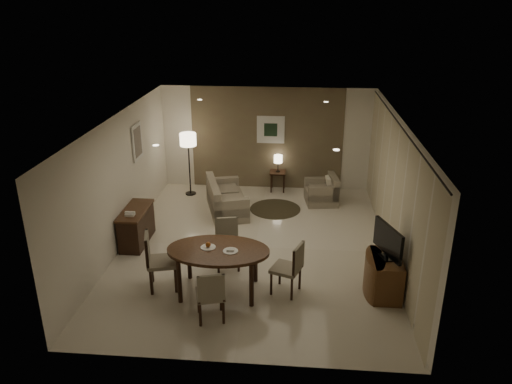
# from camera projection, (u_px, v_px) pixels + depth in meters

# --- Properties ---
(room_shell) EXTENTS (5.50, 7.00, 2.70)m
(room_shell) POSITION_uv_depth(u_px,v_px,m) (257.00, 179.00, 10.21)
(room_shell) COLOR beige
(room_shell) RESTS_ON ground
(taupe_accent) EXTENTS (3.96, 0.03, 2.70)m
(taupe_accent) POSITION_uv_depth(u_px,v_px,m) (267.00, 139.00, 13.07)
(taupe_accent) COLOR brown
(taupe_accent) RESTS_ON wall_back
(curtain_wall) EXTENTS (0.08, 6.70, 2.58)m
(curtain_wall) POSITION_uv_depth(u_px,v_px,m) (393.00, 192.00, 9.64)
(curtain_wall) COLOR beige
(curtain_wall) RESTS_ON wall_right
(curtain_rod) EXTENTS (0.03, 6.80, 0.03)m
(curtain_rod) POSITION_uv_depth(u_px,v_px,m) (400.00, 125.00, 9.15)
(curtain_rod) COLOR black
(curtain_rod) RESTS_ON wall_right
(art_back_frame) EXTENTS (0.72, 0.03, 0.72)m
(art_back_frame) POSITION_uv_depth(u_px,v_px,m) (271.00, 130.00, 12.94)
(art_back_frame) COLOR silver
(art_back_frame) RESTS_ON wall_back
(art_back_canvas) EXTENTS (0.34, 0.01, 0.34)m
(art_back_canvas) POSITION_uv_depth(u_px,v_px,m) (271.00, 130.00, 12.93)
(art_back_canvas) COLOR black
(art_back_canvas) RESTS_ON wall_back
(art_left_frame) EXTENTS (0.03, 0.60, 0.80)m
(art_left_frame) POSITION_uv_depth(u_px,v_px,m) (137.00, 142.00, 10.99)
(art_left_frame) COLOR silver
(art_left_frame) RESTS_ON wall_left
(art_left_canvas) EXTENTS (0.01, 0.46, 0.64)m
(art_left_canvas) POSITION_uv_depth(u_px,v_px,m) (138.00, 142.00, 10.98)
(art_left_canvas) COLOR gray
(art_left_canvas) RESTS_ON wall_left
(downlight_nl) EXTENTS (0.10, 0.10, 0.01)m
(downlight_nl) POSITION_uv_depth(u_px,v_px,m) (156.00, 145.00, 7.79)
(downlight_nl) COLOR white
(downlight_nl) RESTS_ON ceiling
(downlight_nr) EXTENTS (0.10, 0.10, 0.01)m
(downlight_nr) POSITION_uv_depth(u_px,v_px,m) (336.00, 150.00, 7.57)
(downlight_nr) COLOR white
(downlight_nr) RESTS_ON ceiling
(downlight_fl) EXTENTS (0.10, 0.10, 0.01)m
(downlight_fl) POSITION_uv_depth(u_px,v_px,m) (200.00, 100.00, 11.12)
(downlight_fl) COLOR white
(downlight_fl) RESTS_ON ceiling
(downlight_fr) EXTENTS (0.10, 0.10, 0.01)m
(downlight_fr) POSITION_uv_depth(u_px,v_px,m) (326.00, 102.00, 10.90)
(downlight_fr) COLOR white
(downlight_fr) RESTS_ON ceiling
(console_desk) EXTENTS (0.48, 1.20, 0.75)m
(console_desk) POSITION_uv_depth(u_px,v_px,m) (136.00, 226.00, 10.40)
(console_desk) COLOR #4F3119
(console_desk) RESTS_ON floor
(telephone) EXTENTS (0.20, 0.14, 0.09)m
(telephone) POSITION_uv_depth(u_px,v_px,m) (130.00, 213.00, 9.97)
(telephone) COLOR white
(telephone) RESTS_ON console_desk
(tv_cabinet) EXTENTS (0.48, 0.90, 0.70)m
(tv_cabinet) POSITION_uv_depth(u_px,v_px,m) (385.00, 276.00, 8.63)
(tv_cabinet) COLOR brown
(tv_cabinet) RESTS_ON floor
(flat_tv) EXTENTS (0.36, 0.85, 0.60)m
(flat_tv) POSITION_uv_depth(u_px,v_px,m) (388.00, 241.00, 8.38)
(flat_tv) COLOR black
(flat_tv) RESTS_ON tv_cabinet
(dining_table) EXTENTS (1.77, 1.11, 0.83)m
(dining_table) POSITION_uv_depth(u_px,v_px,m) (219.00, 271.00, 8.66)
(dining_table) COLOR #4F3119
(dining_table) RESTS_ON floor
(chair_near) EXTENTS (0.54, 0.54, 0.92)m
(chair_near) POSITION_uv_depth(u_px,v_px,m) (210.00, 294.00, 7.92)
(chair_near) COLOR gray
(chair_near) RESTS_ON floor
(chair_far) EXTENTS (0.54, 0.54, 0.94)m
(chair_far) POSITION_uv_depth(u_px,v_px,m) (228.00, 245.00, 9.42)
(chair_far) COLOR gray
(chair_far) RESTS_ON floor
(chair_left) EXTENTS (0.62, 0.62, 1.05)m
(chair_left) POSITION_uv_depth(u_px,v_px,m) (163.00, 261.00, 8.75)
(chair_left) COLOR gray
(chair_left) RESTS_ON floor
(chair_right) EXTENTS (0.60, 0.60, 0.96)m
(chair_right) POSITION_uv_depth(u_px,v_px,m) (286.00, 268.00, 8.62)
(chair_right) COLOR gray
(chair_right) RESTS_ON floor
(plate_a) EXTENTS (0.26, 0.26, 0.02)m
(plate_a) POSITION_uv_depth(u_px,v_px,m) (208.00, 247.00, 8.57)
(plate_a) COLOR white
(plate_a) RESTS_ON dining_table
(plate_b) EXTENTS (0.26, 0.26, 0.02)m
(plate_b) POSITION_uv_depth(u_px,v_px,m) (230.00, 251.00, 8.44)
(plate_b) COLOR white
(plate_b) RESTS_ON dining_table
(fruit_apple) EXTENTS (0.09, 0.09, 0.09)m
(fruit_apple) POSITION_uv_depth(u_px,v_px,m) (208.00, 245.00, 8.55)
(fruit_apple) COLOR #9F4A12
(fruit_apple) RESTS_ON plate_a
(napkin) EXTENTS (0.12, 0.08, 0.03)m
(napkin) POSITION_uv_depth(u_px,v_px,m) (230.00, 250.00, 8.43)
(napkin) COLOR white
(napkin) RESTS_ON plate_b
(round_rug) EXTENTS (1.23, 1.23, 0.01)m
(round_rug) POSITION_uv_depth(u_px,v_px,m) (275.00, 209.00, 12.16)
(round_rug) COLOR #3F3523
(round_rug) RESTS_ON floor
(sofa) EXTENTS (1.79, 1.24, 0.76)m
(sofa) POSITION_uv_depth(u_px,v_px,m) (227.00, 196.00, 11.91)
(sofa) COLOR gray
(sofa) RESTS_ON floor
(armchair) EXTENTS (0.85, 0.89, 0.70)m
(armchair) POSITION_uv_depth(u_px,v_px,m) (321.00, 190.00, 12.40)
(armchair) COLOR gray
(armchair) RESTS_ON floor
(side_table) EXTENTS (0.41, 0.41, 0.53)m
(side_table) POSITION_uv_depth(u_px,v_px,m) (278.00, 181.00, 13.22)
(side_table) COLOR black
(side_table) RESTS_ON floor
(table_lamp) EXTENTS (0.22, 0.22, 0.50)m
(table_lamp) POSITION_uv_depth(u_px,v_px,m) (278.00, 163.00, 13.04)
(table_lamp) COLOR #FFEAC1
(table_lamp) RESTS_ON side_table
(floor_lamp) EXTENTS (0.41, 0.41, 1.64)m
(floor_lamp) POSITION_uv_depth(u_px,v_px,m) (189.00, 164.00, 12.77)
(floor_lamp) COLOR #FFE5B7
(floor_lamp) RESTS_ON floor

